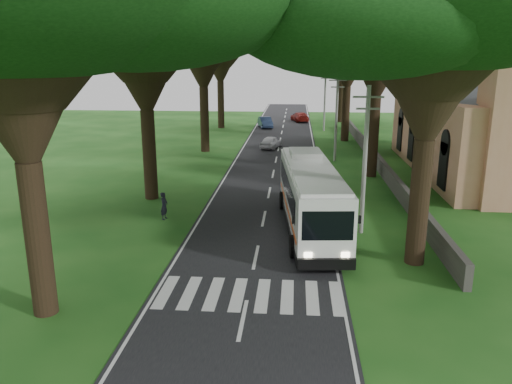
{
  "coord_description": "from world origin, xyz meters",
  "views": [
    {
      "loc": [
        1.8,
        -20.4,
        9.34
      ],
      "look_at": [
        -0.31,
        6.03,
        2.2
      ],
      "focal_mm": 35.0,
      "sensor_mm": 36.0,
      "label": 1
    }
  ],
  "objects_px": {
    "pole_near": "(365,158)",
    "distant_car_c": "(300,117)",
    "pedestrian": "(164,206)",
    "pole_far": "(325,99)",
    "coach_bus": "(311,195)",
    "pole_mid": "(336,116)",
    "distant_car_b": "(265,122)",
    "distant_car_a": "(271,142)",
    "church": "(495,115)"
  },
  "relations": [
    {
      "from": "pole_near",
      "to": "distant_car_c",
      "type": "distance_m",
      "value": 49.92
    },
    {
      "from": "pole_far",
      "to": "distant_car_a",
      "type": "relative_size",
      "value": 2.09
    },
    {
      "from": "church",
      "to": "distant_car_a",
      "type": "relative_size",
      "value": 6.26
    },
    {
      "from": "distant_car_a",
      "to": "pedestrian",
      "type": "xyz_separation_m",
      "value": [
        -5.12,
        -24.76,
        0.14
      ]
    },
    {
      "from": "coach_bus",
      "to": "distant_car_c",
      "type": "xyz_separation_m",
      "value": [
        -0.33,
        49.28,
        -1.23
      ]
    },
    {
      "from": "pole_far",
      "to": "distant_car_c",
      "type": "distance_m",
      "value": 10.76
    },
    {
      "from": "pole_mid",
      "to": "pole_far",
      "type": "bearing_deg",
      "value": 90.0
    },
    {
      "from": "coach_bus",
      "to": "pole_mid",
      "type": "bearing_deg",
      "value": 76.51
    },
    {
      "from": "distant_car_b",
      "to": "pedestrian",
      "type": "distance_m",
      "value": 41.11
    },
    {
      "from": "pole_mid",
      "to": "distant_car_c",
      "type": "bearing_deg",
      "value": 96.02
    },
    {
      "from": "pole_mid",
      "to": "distant_car_b",
      "type": "xyz_separation_m",
      "value": [
        -7.92,
        22.46,
        -3.42
      ]
    },
    {
      "from": "pole_far",
      "to": "distant_car_a",
      "type": "xyz_separation_m",
      "value": [
        -6.3,
        -13.74,
        -3.5
      ]
    },
    {
      "from": "church",
      "to": "pole_near",
      "type": "distance_m",
      "value": 19.88
    },
    {
      "from": "pole_mid",
      "to": "pole_near",
      "type": "bearing_deg",
      "value": -90.0
    },
    {
      "from": "coach_bus",
      "to": "church",
      "type": "bearing_deg",
      "value": 39.59
    },
    {
      "from": "pole_far",
      "to": "distant_car_c",
      "type": "xyz_separation_m",
      "value": [
        -3.13,
        9.7,
        -3.45
      ]
    },
    {
      "from": "pedestrian",
      "to": "distant_car_b",
      "type": "bearing_deg",
      "value": 5.18
    },
    {
      "from": "distant_car_c",
      "to": "pole_mid",
      "type": "bearing_deg",
      "value": 81.71
    },
    {
      "from": "distant_car_b",
      "to": "distant_car_a",
      "type": "bearing_deg",
      "value": -97.06
    },
    {
      "from": "pole_far",
      "to": "distant_car_a",
      "type": "bearing_deg",
      "value": -114.64
    },
    {
      "from": "coach_bus",
      "to": "pole_far",
      "type": "bearing_deg",
      "value": 80.61
    },
    {
      "from": "church",
      "to": "distant_car_a",
      "type": "height_order",
      "value": "church"
    },
    {
      "from": "pole_mid",
      "to": "pedestrian",
      "type": "bearing_deg",
      "value": -121.7
    },
    {
      "from": "distant_car_a",
      "to": "pole_mid",
      "type": "bearing_deg",
      "value": 149.96
    },
    {
      "from": "distant_car_a",
      "to": "distant_car_b",
      "type": "distance_m",
      "value": 16.28
    },
    {
      "from": "church",
      "to": "distant_car_c",
      "type": "height_order",
      "value": "church"
    },
    {
      "from": "pole_far",
      "to": "coach_bus",
      "type": "relative_size",
      "value": 0.64
    },
    {
      "from": "church",
      "to": "pedestrian",
      "type": "distance_m",
      "value": 27.92
    },
    {
      "from": "coach_bus",
      "to": "distant_car_b",
      "type": "xyz_separation_m",
      "value": [
        -5.12,
        42.05,
        -1.2
      ]
    },
    {
      "from": "distant_car_a",
      "to": "distant_car_c",
      "type": "xyz_separation_m",
      "value": [
        3.17,
        23.43,
        0.05
      ]
    },
    {
      "from": "pole_mid",
      "to": "pedestrian",
      "type": "height_order",
      "value": "pole_mid"
    },
    {
      "from": "pole_near",
      "to": "coach_bus",
      "type": "height_order",
      "value": "pole_near"
    },
    {
      "from": "pole_mid",
      "to": "coach_bus",
      "type": "relative_size",
      "value": 0.64
    },
    {
      "from": "coach_bus",
      "to": "distant_car_b",
      "type": "distance_m",
      "value": 42.38
    },
    {
      "from": "pole_far",
      "to": "pedestrian",
      "type": "height_order",
      "value": "pole_far"
    },
    {
      "from": "pole_near",
      "to": "pole_mid",
      "type": "relative_size",
      "value": 1.0
    },
    {
      "from": "pole_mid",
      "to": "coach_bus",
      "type": "bearing_deg",
      "value": -98.15
    },
    {
      "from": "coach_bus",
      "to": "distant_car_c",
      "type": "distance_m",
      "value": 49.3
    },
    {
      "from": "church",
      "to": "pole_mid",
      "type": "height_order",
      "value": "church"
    },
    {
      "from": "coach_bus",
      "to": "distant_car_c",
      "type": "bearing_deg",
      "value": 85.04
    },
    {
      "from": "pole_near",
      "to": "coach_bus",
      "type": "bearing_deg",
      "value": 171.6
    },
    {
      "from": "church",
      "to": "pole_far",
      "type": "relative_size",
      "value": 3.0
    },
    {
      "from": "pole_near",
      "to": "pole_far",
      "type": "relative_size",
      "value": 1.0
    },
    {
      "from": "distant_car_b",
      "to": "pole_near",
      "type": "bearing_deg",
      "value": -92.21
    },
    {
      "from": "pole_near",
      "to": "distant_car_a",
      "type": "bearing_deg",
      "value": 103.49
    },
    {
      "from": "pole_mid",
      "to": "pole_far",
      "type": "height_order",
      "value": "same"
    },
    {
      "from": "coach_bus",
      "to": "distant_car_a",
      "type": "distance_m",
      "value": 26.12
    },
    {
      "from": "pole_mid",
      "to": "distant_car_a",
      "type": "height_order",
      "value": "pole_mid"
    },
    {
      "from": "pedestrian",
      "to": "pole_far",
      "type": "bearing_deg",
      "value": -6.47
    },
    {
      "from": "church",
      "to": "coach_bus",
      "type": "height_order",
      "value": "church"
    }
  ]
}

